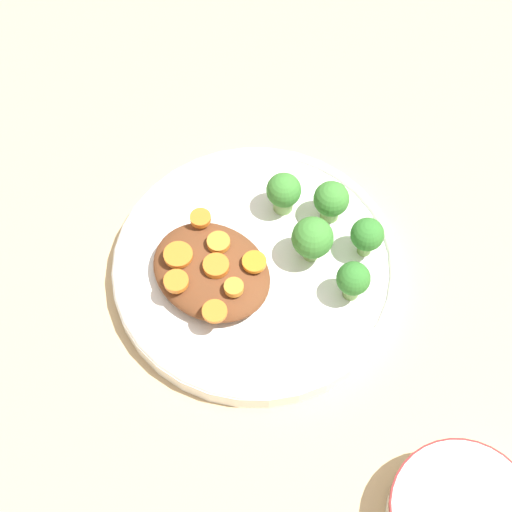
{
  "coord_description": "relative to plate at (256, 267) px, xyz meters",
  "views": [
    {
      "loc": [
        0.26,
        -0.31,
        0.74
      ],
      "look_at": [
        0.0,
        0.0,
        0.03
      ],
      "focal_mm": 60.0,
      "sensor_mm": 36.0,
      "label": 1
    }
  ],
  "objects": [
    {
      "name": "broccoli_floret_0",
      "position": [
        -0.02,
        0.07,
        0.03
      ],
      "size": [
        0.03,
        0.03,
        0.05
      ],
      "color": "#7FA85B",
      "rests_on": "plate"
    },
    {
      "name": "carrot_slice_7",
      "position": [
        0.01,
        -0.04,
        0.04
      ],
      "size": [
        0.02,
        0.02,
        0.01
      ],
      "primitive_type": "cylinder",
      "color": "orange",
      "rests_on": "stew_mound"
    },
    {
      "name": "carrot_slice_6",
      "position": [
        -0.06,
        -0.01,
        0.04
      ],
      "size": [
        0.02,
        0.02,
        0.01
      ],
      "primitive_type": "cylinder",
      "color": "orange",
      "rests_on": "stew_mound"
    },
    {
      "name": "plate",
      "position": [
        0.0,
        0.0,
        0.0
      ],
      "size": [
        0.28,
        0.28,
        0.02
      ],
      "color": "white",
      "rests_on": "ground_plane"
    },
    {
      "name": "broccoli_floret_2",
      "position": [
        0.03,
        0.04,
        0.04
      ],
      "size": [
        0.04,
        0.04,
        0.05
      ],
      "color": "#759E51",
      "rests_on": "plate"
    },
    {
      "name": "ground_plane",
      "position": [
        0.0,
        0.0,
        -0.01
      ],
      "size": [
        4.0,
        4.0,
        0.0
      ],
      "primitive_type": "plane",
      "color": "tan"
    },
    {
      "name": "carrot_slice_4",
      "position": [
        -0.05,
        -0.05,
        0.04
      ],
      "size": [
        0.03,
        0.03,
        0.0
      ],
      "primitive_type": "cylinder",
      "color": "orange",
      "rests_on": "stew_mound"
    },
    {
      "name": "broccoli_floret_1",
      "position": [
        0.09,
        0.03,
        0.03
      ],
      "size": [
        0.03,
        0.03,
        0.05
      ],
      "color": "#759E51",
      "rests_on": "plate"
    },
    {
      "name": "carrot_slice_3",
      "position": [
        0.01,
        -0.01,
        0.04
      ],
      "size": [
        0.02,
        0.02,
        0.0
      ],
      "primitive_type": "cylinder",
      "color": "orange",
      "rests_on": "stew_mound"
    },
    {
      "name": "carrot_slice_0",
      "position": [
        -0.03,
        -0.02,
        0.04
      ],
      "size": [
        0.02,
        0.02,
        0.01
      ],
      "primitive_type": "cylinder",
      "color": "orange",
      "rests_on": "stew_mound"
    },
    {
      "name": "broccoli_floret_3",
      "position": [
        0.02,
        0.09,
        0.03
      ],
      "size": [
        0.04,
        0.04,
        0.05
      ],
      "color": "#759E51",
      "rests_on": "plate"
    },
    {
      "name": "carrot_slice_5",
      "position": [
        0.01,
        -0.07,
        0.04
      ],
      "size": [
        0.02,
        0.02,
        0.0
      ],
      "primitive_type": "cylinder",
      "color": "orange",
      "rests_on": "stew_mound"
    },
    {
      "name": "carrot_slice_1",
      "position": [
        -0.03,
        -0.07,
        0.04
      ],
      "size": [
        0.02,
        0.02,
        0.01
      ],
      "primitive_type": "cylinder",
      "color": "orange",
      "rests_on": "stew_mound"
    },
    {
      "name": "broccoli_floret_4",
      "position": [
        0.07,
        0.08,
        0.04
      ],
      "size": [
        0.03,
        0.03,
        0.05
      ],
      "color": "#759E51",
      "rests_on": "plate"
    },
    {
      "name": "stew_mound",
      "position": [
        -0.02,
        -0.04,
        0.02
      ],
      "size": [
        0.12,
        0.1,
        0.03
      ],
      "primitive_type": "ellipsoid",
      "color": "brown",
      "rests_on": "plate"
    },
    {
      "name": "carrot_slice_2",
      "position": [
        -0.02,
        -0.04,
        0.04
      ],
      "size": [
        0.02,
        0.02,
        0.01
      ],
      "primitive_type": "cylinder",
      "color": "orange",
      "rests_on": "stew_mound"
    }
  ]
}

